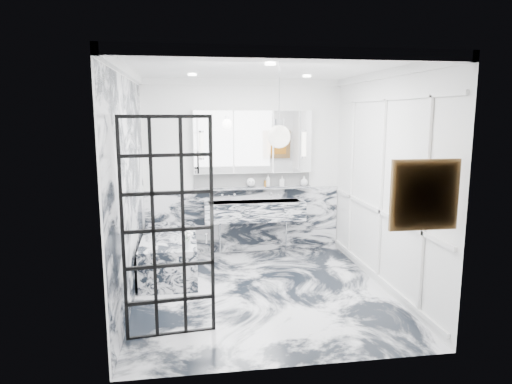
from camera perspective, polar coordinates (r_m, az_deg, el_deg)
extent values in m
plane|color=silver|center=(6.02, 0.60, -12.30)|extent=(3.60, 3.60, 0.00)
plane|color=white|center=(5.61, 0.65, 15.27)|extent=(3.60, 3.60, 0.00)
plane|color=white|center=(7.41, -1.63, 3.08)|extent=(3.60, 0.00, 3.60)
plane|color=white|center=(3.91, 4.89, -3.01)|extent=(3.60, 0.00, 3.60)
plane|color=white|center=(5.62, -15.70, 0.57)|extent=(0.00, 3.60, 3.60)
plane|color=white|center=(6.11, 15.60, 1.29)|extent=(0.00, 3.60, 3.60)
cube|color=silver|center=(7.54, -1.57, -3.56)|extent=(3.18, 0.05, 1.05)
cube|color=silver|center=(5.63, -15.52, -0.03)|extent=(0.02, 3.56, 2.68)
cube|color=white|center=(6.12, 15.39, 0.36)|extent=(0.03, 3.40, 2.30)
imported|color=#8C5919|center=(7.41, 1.51, 1.44)|extent=(0.09, 0.10, 0.20)
imported|color=#4C4C51|center=(7.46, 3.27, 1.37)|extent=(0.09, 0.10, 0.17)
imported|color=silver|center=(7.54, 6.03, 1.39)|extent=(0.15, 0.15, 0.16)
sphere|color=white|center=(7.37, -0.67, 1.21)|extent=(0.14, 0.14, 0.14)
cylinder|color=#8C5919|center=(7.41, 1.18, 1.06)|extent=(0.04, 0.04, 0.10)
cylinder|color=silver|center=(5.93, -8.57, -6.54)|extent=(0.08, 0.08, 0.12)
cube|color=#BE7113|center=(4.36, 20.33, -0.34)|extent=(0.55, 0.05, 0.55)
sphere|color=white|center=(4.43, 2.89, 6.92)|extent=(0.22, 0.22, 0.22)
cube|color=silver|center=(7.30, -0.20, -2.34)|extent=(1.60, 0.45, 0.30)
cube|color=silver|center=(7.40, -0.39, 0.50)|extent=(1.90, 0.14, 0.04)
cube|color=white|center=(7.44, -0.46, 1.60)|extent=(1.90, 0.03, 0.23)
cube|color=white|center=(7.32, -0.40, 6.30)|extent=(1.90, 0.16, 1.00)
cylinder|color=white|center=(7.16, -6.83, 5.84)|extent=(0.07, 0.07, 0.40)
cylinder|color=white|center=(7.39, 6.04, 5.97)|extent=(0.07, 0.07, 0.40)
cube|color=silver|center=(6.71, -10.71, -7.64)|extent=(0.75, 1.65, 0.55)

